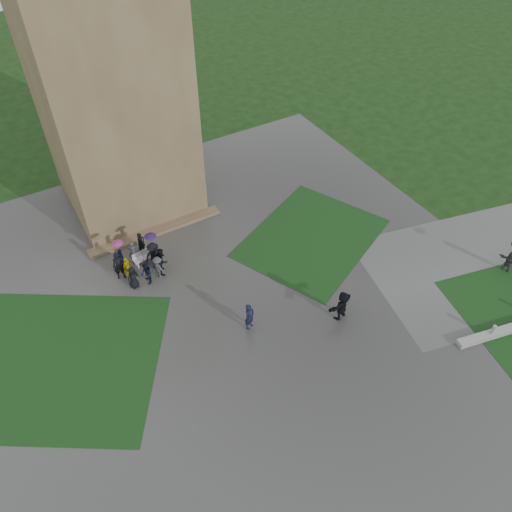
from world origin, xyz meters
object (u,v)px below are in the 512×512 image
tower (106,75)px  pedestrian_mid (249,317)px  pedestrian_path (511,258)px  bench (144,257)px  pedestrian_near (342,305)px

tower → pedestrian_mid: tower is taller
tower → pedestrian_path: (17.01, -18.32, -8.00)m
bench → pedestrian_mid: bearing=-75.6°
pedestrian_path → bench: bearing=147.8°
tower → pedestrian_path: bearing=-47.1°
bench → pedestrian_path: (18.62, -11.71, 0.55)m
pedestrian_mid → pedestrian_path: pedestrian_path is taller
bench → pedestrian_near: size_ratio=0.79×
tower → pedestrian_mid: (1.44, -14.23, -8.10)m
tower → pedestrian_path: tower is taller
pedestrian_mid → pedestrian_near: size_ratio=0.92×
tower → bench: (-1.61, -6.61, -8.55)m
tower → pedestrian_near: tower is taller
tower → pedestrian_path: size_ratio=8.07×
pedestrian_mid → pedestrian_near: bearing=-45.1°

